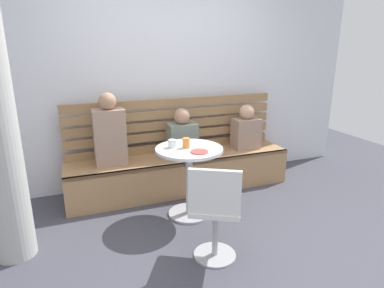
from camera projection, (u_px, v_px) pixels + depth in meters
name	position (u px, v px, depth m)	size (l,w,h in m)	color
ground	(224.00, 241.00, 3.03)	(8.00, 8.00, 0.00)	#42424C
back_wall	(169.00, 68.00, 4.08)	(5.20, 0.10, 2.90)	silver
booth_bench	(181.00, 173.00, 4.04)	(2.70, 0.52, 0.44)	#A87C51
booth_backrest	(174.00, 124.00, 4.10)	(2.65, 0.04, 0.66)	#9A7249
cafe_table	(189.00, 169.00, 3.36)	(0.68, 0.68, 0.74)	#ADADB2
white_chair	(215.00, 210.00, 2.62)	(0.54, 0.54, 0.85)	#ADADB2
person_adult	(110.00, 133.00, 3.60)	(0.34, 0.22, 0.81)	#9E7F6B
person_child_left	(182.00, 136.00, 3.91)	(0.34, 0.22, 0.58)	slate
person_child_middle	(246.00, 129.00, 4.21)	(0.34, 0.22, 0.57)	#9E7F6B
cup_glass_short	(172.00, 144.00, 3.29)	(0.08, 0.08, 0.08)	silver
cup_tumbler_orange	(186.00, 143.00, 3.28)	(0.07, 0.07, 0.10)	orange
plate_small	(199.00, 152.00, 3.15)	(0.17, 0.17, 0.01)	#DB4C42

